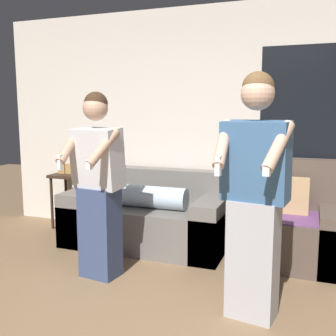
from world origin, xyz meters
TOP-DOWN VIEW (x-y plane):
  - wall_back at (0.02, 2.68)m, footprint 5.66×0.07m
  - couch at (-0.66, 2.17)m, footprint 1.81×0.93m
  - armchair at (0.87, 2.20)m, footprint 0.92×0.83m
  - side_table at (-1.87, 2.43)m, footprint 0.43×0.39m
  - person_left at (-0.73, 1.19)m, footprint 0.50×0.52m
  - person_right at (0.68, 0.94)m, footprint 0.52×0.52m

SIDE VIEW (x-z plane):
  - couch at x=-0.66m, z-range -0.10..0.72m
  - armchair at x=0.87m, z-range -0.17..0.85m
  - side_table at x=-1.87m, z-range 0.14..1.00m
  - person_left at x=-0.73m, z-range 0.01..1.69m
  - person_right at x=0.68m, z-range 0.02..1.80m
  - wall_back at x=0.02m, z-range 0.00..2.70m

